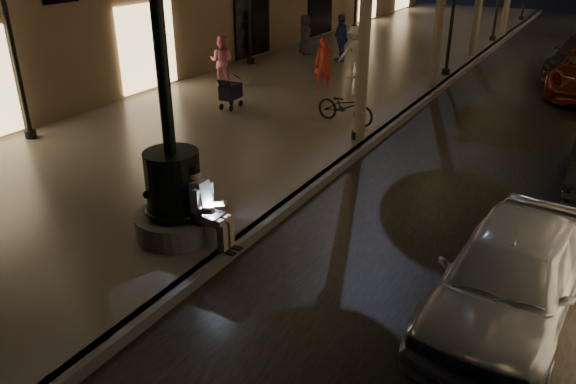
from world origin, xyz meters
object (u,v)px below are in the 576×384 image
Objects in this scene: pedestrian_white at (354,52)px; lamp_left_a at (6,12)px; pedestrian_red at (324,63)px; pedestrian_dark at (305,35)px; fountain_lamppost at (173,180)px; seated_man_laptop at (204,204)px; stroller at (230,92)px; pedestrian_pink at (222,61)px; pedestrian_blue at (341,38)px; lamp_curb_a at (364,12)px; bicycle at (345,107)px; car_front at (510,275)px.

lamp_left_a is at bearing 19.88° from pedestrian_white.
pedestrian_red is 5.72m from pedestrian_dark.
fountain_lamppost is 1.08× the size of lamp_left_a.
fountain_lamppost is 0.68m from seated_man_laptop.
pedestrian_pink reaches higher than stroller.
pedestrian_pink is 5.70m from pedestrian_blue.
lamp_left_a is 7.17m from pedestrian_pink.
fountain_lamppost is at bearing 175.45° from pedestrian_dark.
seated_man_laptop is at bearing -94.11° from pedestrian_red.
lamp_left_a reaches higher than pedestrian_white.
seated_man_laptop is at bearing -32.21° from pedestrian_blue.
pedestrian_blue is 1.97m from pedestrian_dark.
pedestrian_white is at bearing 114.62° from lamp_curb_a.
pedestrian_pink is at bearing 124.46° from seated_man_laptop.
lamp_left_a reaches higher than pedestrian_blue.
pedestrian_red is (-2.93, 3.97, -2.21)m from lamp_curb_a.
fountain_lamppost is at bearing 53.36° from pedestrian_white.
pedestrian_red is (1.32, 3.36, 0.33)m from stroller.
pedestrian_white is at bearing 29.27° from bicycle.
pedestrian_dark is at bearing 85.73° from lamp_left_a.
fountain_lamppost reaches higher than pedestrian_red.
pedestrian_red reaches higher than car_front.
seated_man_laptop is 10.60m from pedestrian_pink.
pedestrian_white is (-7.24, 11.26, 0.37)m from car_front.
lamp_left_a is 5.99m from stroller.
fountain_lamppost is 3.04× the size of bicycle.
fountain_lamppost is 1.25× the size of car_front.
car_front is 13.36m from pedestrian_pink.
pedestrian_blue reaches higher than pedestrian_red.
lamp_curb_a is at bearing 83.35° from fountain_lamppost.
stroller is 0.60× the size of pedestrian_red.
bicycle is (-0.71, 7.02, -0.26)m from seated_man_laptop.
pedestrian_dark is at bearing -85.19° from pedestrian_white.
car_front reaches higher than stroller.
pedestrian_blue is (2.84, 12.14, -2.13)m from lamp_left_a.
lamp_curb_a reaches higher than seated_man_laptop.
car_front is 2.60× the size of pedestrian_dark.
pedestrian_blue reaches higher than pedestrian_pink.
seated_man_laptop is 14.75m from pedestrian_blue.
lamp_left_a is at bearing -137.63° from pedestrian_red.
seated_man_laptop is 6.43m from lamp_curb_a.
lamp_curb_a is 7.46m from car_front.
car_front is at bearing 7.96° from seated_man_laptop.
pedestrian_dark is (-1.89, 0.55, -0.11)m from pedestrian_blue.
pedestrian_dark is (-6.06, 14.70, 0.09)m from seated_man_laptop.
stroller is at bearing 122.17° from seated_man_laptop.
pedestrian_white is at bearing -153.90° from pedestrian_dark.
car_front is (4.53, -5.35, -2.53)m from lamp_curb_a.
seated_man_laptop is 0.28× the size of lamp_left_a.
pedestrian_dark reaches higher than bicycle.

